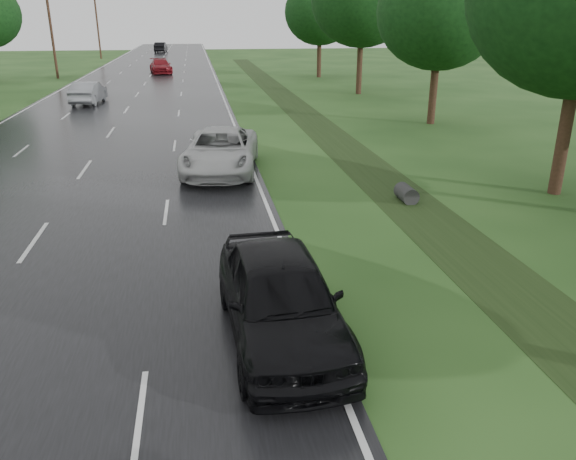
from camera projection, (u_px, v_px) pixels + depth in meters
The scene contains 14 objects.
road at pixel (142, 88), 49.65m from camera, with size 14.00×180.00×0.04m, color black.
edge_stripe_east at pixel (219, 86), 50.65m from camera, with size 0.12×180.00×0.01m, color silver.
edge_stripe_west at pixel (62, 89), 48.63m from camera, with size 0.12×180.00×0.01m, color silver.
center_line at pixel (142, 88), 49.64m from camera, with size 0.12×180.00×0.01m, color silver.
drainage_ditch at pixel (342, 146), 27.09m from camera, with size 2.20×120.00×0.56m.
utility_pole_far at pixel (50, 25), 55.67m from camera, with size 1.60×0.26×10.00m.
utility_pole_distant at pixel (97, 22), 83.36m from camera, with size 1.60×0.26×10.00m.
tree_east_c at pixel (440, 12), 30.82m from camera, with size 7.00×7.00×9.29m.
tree_east_f at pixel (320, 12), 56.48m from camera, with size 7.20×7.20×9.62m.
white_pickup at pixel (221, 151), 22.31m from camera, with size 2.75×5.97×1.66m, color silver.
dark_sedan at pixel (281, 297), 10.54m from camera, with size 2.07×5.14×1.75m, color black.
silver_sedan at pixel (88, 93), 40.13m from camera, with size 1.64×4.69×1.55m, color gray.
far_car_red at pixel (161, 66), 62.16m from camera, with size 2.14×5.26×1.53m, color maroon.
far_car_dark at pixel (161, 47), 99.94m from camera, with size 1.82×5.23×1.72m, color black.
Camera 1 is at (4.64, -7.31, 5.82)m, focal length 35.00 mm.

